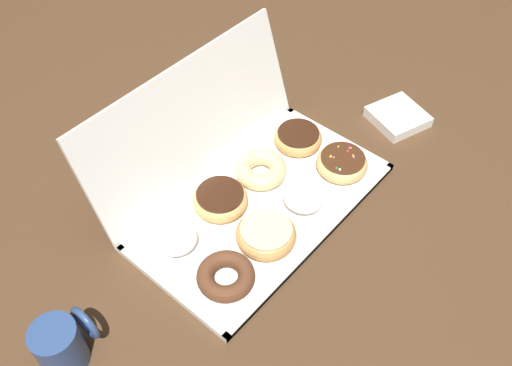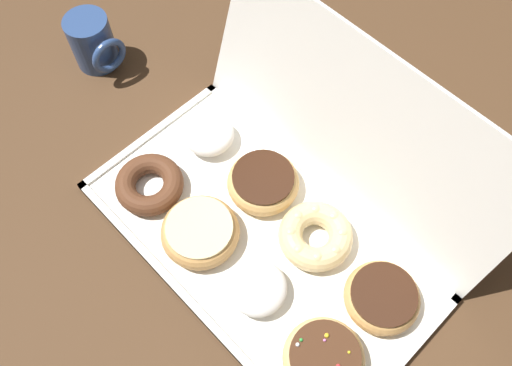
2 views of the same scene
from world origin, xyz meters
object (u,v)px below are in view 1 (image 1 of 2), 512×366
(chocolate_frosted_donut_7, at_px, (298,138))
(coffee_mug, at_px, (61,344))
(chocolate_cake_ring_donut_0, at_px, (226,276))
(donut_box, at_px, (264,207))
(cruller_donut_6, at_px, (261,169))
(powdered_filled_donut_4, at_px, (176,238))
(chocolate_frosted_donut_5, at_px, (220,199))
(glazed_ring_donut_1, at_px, (266,234))
(powdered_filled_donut_2, at_px, (304,197))
(sprinkle_donut_3, at_px, (342,163))
(napkin_stack, at_px, (398,117))

(chocolate_frosted_donut_7, relative_size, coffee_mug, 1.09)
(chocolate_cake_ring_donut_0, xyz_separation_m, chocolate_frosted_donut_7, (0.38, 0.12, 0.00))
(donut_box, xyz_separation_m, cruller_donut_6, (0.06, 0.06, 0.02))
(powdered_filled_donut_4, bearing_deg, chocolate_frosted_donut_5, 0.73)
(glazed_ring_donut_1, bearing_deg, powdered_filled_donut_4, 133.90)
(powdered_filled_donut_2, distance_m, coffee_mug, 0.53)
(glazed_ring_donut_1, xyz_separation_m, chocolate_frosted_donut_7, (0.26, 0.12, -0.00))
(chocolate_cake_ring_donut_0, bearing_deg, glazed_ring_donut_1, 1.56)
(powdered_filled_donut_2, bearing_deg, glazed_ring_donut_1, -179.27)
(glazed_ring_donut_1, xyz_separation_m, sprinkle_donut_3, (0.26, -0.00, -0.00))
(sprinkle_donut_3, bearing_deg, powdered_filled_donut_2, 178.39)
(cruller_donut_6, relative_size, coffee_mug, 1.13)
(powdered_filled_donut_2, distance_m, sprinkle_donut_3, 0.13)
(chocolate_frosted_donut_5, bearing_deg, sprinkle_donut_3, -27.48)
(chocolate_frosted_donut_5, xyz_separation_m, cruller_donut_6, (0.12, -0.01, -0.00))
(chocolate_frosted_donut_7, bearing_deg, powdered_filled_donut_4, 179.07)
(chocolate_frosted_donut_5, height_order, cruller_donut_6, chocolate_frosted_donut_5)
(chocolate_cake_ring_donut_0, xyz_separation_m, sprinkle_donut_3, (0.37, 0.00, 0.00))
(powdered_filled_donut_2, xyz_separation_m, coffee_mug, (-0.52, 0.10, 0.02))
(chocolate_frosted_donut_7, bearing_deg, chocolate_cake_ring_donut_0, -161.81)
(chocolate_frosted_donut_7, bearing_deg, sprinkle_donut_3, -90.30)
(donut_box, xyz_separation_m, chocolate_cake_ring_donut_0, (-0.18, -0.06, 0.02))
(donut_box, xyz_separation_m, powdered_filled_donut_2, (0.06, -0.06, 0.02))
(glazed_ring_donut_1, xyz_separation_m, chocolate_frosted_donut_5, (0.01, 0.13, 0.00))
(chocolate_frosted_donut_5, relative_size, napkin_stack, 0.98)
(sprinkle_donut_3, bearing_deg, donut_box, 161.63)
(donut_box, distance_m, powdered_filled_donut_2, 0.09)
(cruller_donut_6, distance_m, coffee_mug, 0.53)
(chocolate_cake_ring_donut_0, relative_size, powdered_filled_donut_4, 1.30)
(powdered_filled_donut_4, xyz_separation_m, chocolate_frosted_donut_5, (0.13, 0.00, 0.00))
(chocolate_frosted_donut_5, relative_size, coffee_mug, 1.15)
(cruller_donut_6, height_order, chocolate_frosted_donut_7, cruller_donut_6)
(cruller_donut_6, relative_size, chocolate_frosted_donut_7, 1.03)
(sprinkle_donut_3, relative_size, coffee_mug, 1.12)
(chocolate_frosted_donut_5, bearing_deg, powdered_filled_donut_2, -47.09)
(cruller_donut_6, xyz_separation_m, coffee_mug, (-0.53, -0.02, 0.02))
(chocolate_cake_ring_donut_0, bearing_deg, coffee_mug, 159.79)
(powdered_filled_donut_2, xyz_separation_m, chocolate_frosted_donut_7, (0.13, 0.12, -0.00))
(glazed_ring_donut_1, bearing_deg, chocolate_cake_ring_donut_0, -178.44)
(glazed_ring_donut_1, relative_size, cruller_donut_6, 1.06)
(chocolate_frosted_donut_5, height_order, chocolate_frosted_donut_7, chocolate_frosted_donut_5)
(coffee_mug, bearing_deg, donut_box, -4.86)
(donut_box, distance_m, sprinkle_donut_3, 0.20)
(sprinkle_donut_3, bearing_deg, glazed_ring_donut_1, 179.52)
(chocolate_cake_ring_donut_0, xyz_separation_m, coffee_mug, (-0.28, 0.10, 0.03))
(glazed_ring_donut_1, height_order, powdered_filled_donut_4, powdered_filled_donut_4)
(glazed_ring_donut_1, bearing_deg, coffee_mug, 165.92)
(powdered_filled_donut_2, height_order, coffee_mug, coffee_mug)
(chocolate_cake_ring_donut_0, height_order, powdered_filled_donut_2, powdered_filled_donut_2)
(sprinkle_donut_3, distance_m, napkin_stack, 0.23)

